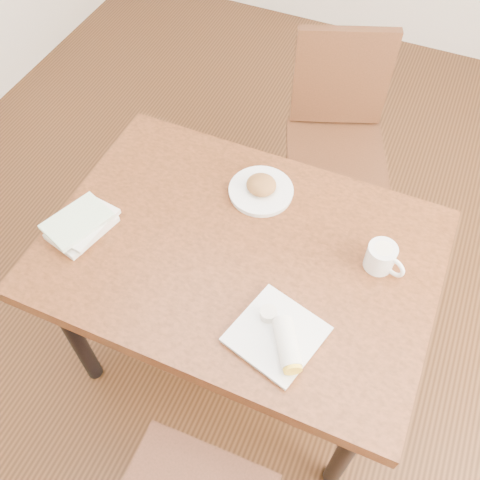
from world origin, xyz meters
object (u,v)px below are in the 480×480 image
at_px(chair_far, 337,128).
at_px(coffee_mug, 382,257).
at_px(plate_burrito, 280,337).
at_px(table, 240,263).
at_px(book_stack, 82,224).
at_px(plate_scone, 261,189).

bearing_deg(chair_far, coffee_mug, -65.97).
relative_size(coffee_mug, plate_burrito, 0.45).
bearing_deg(table, plate_burrito, -47.27).
relative_size(table, book_stack, 5.18).
xyz_separation_m(table, chair_far, (0.07, 0.88, -0.12)).
relative_size(plate_burrito, book_stack, 1.20).
distance_m(table, plate_burrito, 0.35).
bearing_deg(book_stack, coffee_mug, 14.80).
relative_size(chair_far, plate_burrito, 3.37).
bearing_deg(table, plate_scone, 96.43).
distance_m(plate_scone, book_stack, 0.60).
bearing_deg(book_stack, table, 14.57).
height_order(table, chair_far, chair_far).
bearing_deg(plate_burrito, book_stack, 170.90).
height_order(table, book_stack, book_stack).
relative_size(table, chair_far, 1.29).
relative_size(chair_far, coffee_mug, 7.42).
height_order(chair_far, coffee_mug, chair_far).
xyz_separation_m(chair_far, plate_scone, (-0.10, -0.64, 0.22)).
bearing_deg(chair_far, book_stack, -119.48).
height_order(coffee_mug, book_stack, coffee_mug).
bearing_deg(table, coffee_mug, 15.07).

